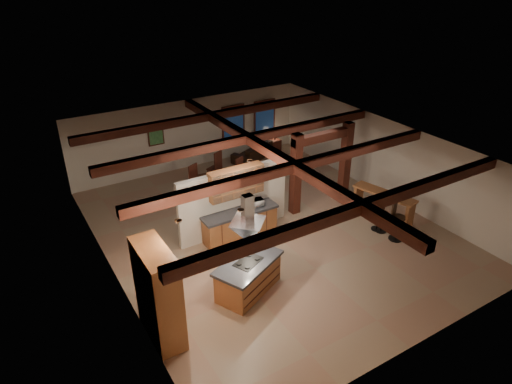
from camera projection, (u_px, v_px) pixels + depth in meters
ground at (268, 229)px, 15.02m from camera, size 12.00×12.00×0.00m
room_walls at (269, 181)px, 14.20m from camera, size 12.00×12.00×12.00m
ceiling_beams at (270, 152)px, 13.74m from camera, size 10.00×12.00×0.28m
timber_posts at (322, 159)px, 15.74m from camera, size 2.50×0.30×2.90m
partition_wall at (234, 201)px, 14.43m from camera, size 3.80×0.18×2.20m
pantry_cabinet at (158, 294)px, 10.34m from camera, size 0.67×1.60×2.40m
back_counter at (240, 224)px, 14.42m from camera, size 2.50×0.66×0.94m
upper_display_cabinet at (236, 182)px, 13.94m from camera, size 1.80×0.36×0.95m
range_hood at (248, 235)px, 11.45m from camera, size 1.10×1.10×1.40m
back_windows at (249, 122)px, 20.11m from camera, size 2.70×0.07×1.70m
framed_art at (156, 135)px, 18.03m from camera, size 0.65×0.05×0.85m
recessed_cans at (225, 194)px, 11.06m from camera, size 3.16×2.46×0.03m
kitchen_island at (248, 276)px, 12.06m from camera, size 2.18×1.73×0.96m
dining_table at (217, 184)px, 17.29m from camera, size 1.81×1.04×0.62m
sofa at (254, 151)px, 20.17m from camera, size 2.42×1.73×0.66m
microwave at (256, 203)px, 14.42m from camera, size 0.48×0.36×0.24m
bar_counter at (383, 202)px, 15.08m from camera, size 1.05×2.20×1.12m
side_table at (275, 145)px, 20.87m from camera, size 0.47×0.47×0.57m
table_lamp at (275, 134)px, 20.62m from camera, size 0.31×0.31×0.36m
bar_stool_a at (397, 221)px, 14.22m from camera, size 0.47×0.49×1.27m
bar_stool_b at (382, 216)px, 14.70m from camera, size 0.37×0.38×1.06m
bar_stool_c at (377, 215)px, 14.80m from camera, size 0.36×0.36×1.03m
dining_chairs at (217, 176)px, 17.14m from camera, size 2.54×2.54×1.26m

